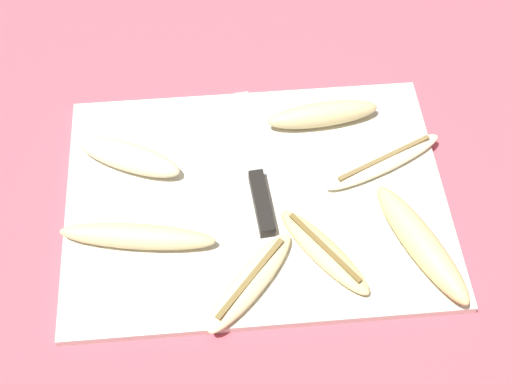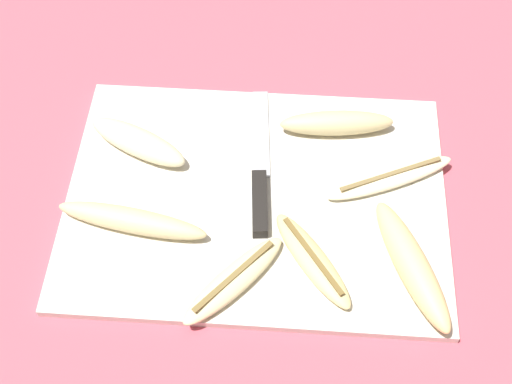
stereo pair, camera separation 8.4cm
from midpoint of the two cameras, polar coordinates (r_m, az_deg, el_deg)
name	(u,v)px [view 1 (the left image)]	position (r m, az deg, el deg)	size (l,w,h in m)	color
ground_plane	(256,201)	(0.97, -2.47, -0.90)	(4.00, 4.00, 0.00)	#C65160
cutting_board	(256,199)	(0.96, -2.49, -0.70)	(0.51, 0.38, 0.01)	silver
knife	(258,186)	(0.96, -2.34, 0.32)	(0.04, 0.26, 0.02)	black
banana_spotted_left	(324,251)	(0.90, 2.81, -4.94)	(0.12, 0.15, 0.02)	#DBC684
banana_mellow_near	(323,114)	(1.02, 3.03, 6.08)	(0.16, 0.05, 0.03)	beige
banana_soft_right	(251,282)	(0.88, -3.18, -7.36)	(0.14, 0.15, 0.02)	beige
banana_golden_short	(421,243)	(0.91, 10.52, -4.20)	(0.11, 0.19, 0.04)	#EDD689
banana_ripe_center	(137,236)	(0.92, -12.05, -3.67)	(0.20, 0.07, 0.03)	beige
banana_pale_long	(128,157)	(1.00, -12.54, 2.62)	(0.16, 0.11, 0.03)	beige
banana_bright_far	(384,161)	(0.99, 7.81, 2.29)	(0.18, 0.11, 0.02)	beige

